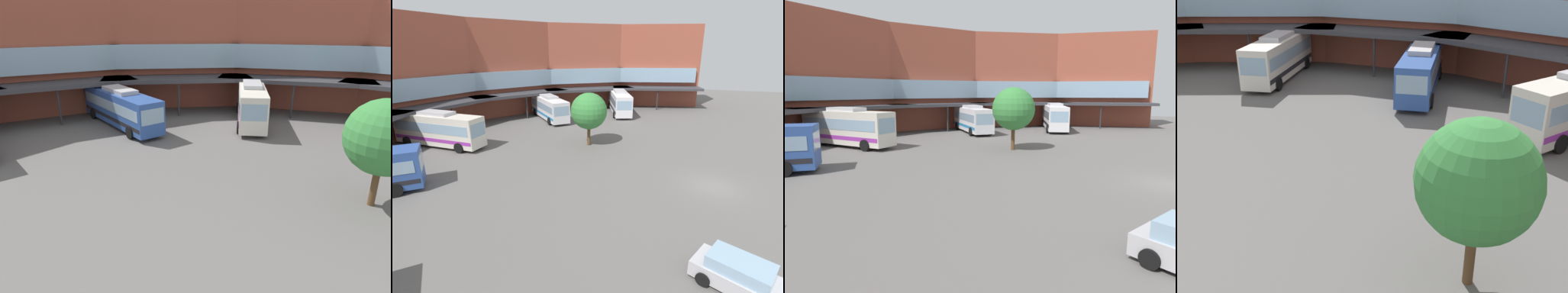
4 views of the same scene
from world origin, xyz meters
TOP-DOWN VIEW (x-y plane):
  - station_building at (0.00, 24.45)m, footprint 82.04×41.64m
  - bus_2 at (-21.11, 18.83)m, footprint 9.31×9.45m
  - bus_5 at (-10.81, 26.14)m, footprint 9.65×10.31m
  - plaza_tree at (6.99, 12.60)m, footprint 4.01×4.01m

SIDE VIEW (x-z plane):
  - bus_5 at x=-10.81m, z-range 0.02..3.65m
  - bus_2 at x=-21.11m, z-range 0.02..3.87m
  - plaza_tree at x=6.99m, z-range 0.94..6.84m
  - station_building at x=0.00m, z-range -0.26..14.31m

